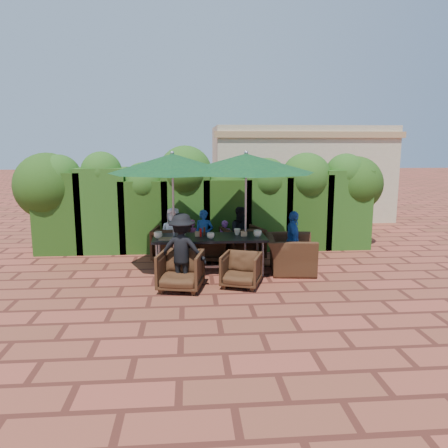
{
  "coord_description": "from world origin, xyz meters",
  "views": [
    {
      "loc": [
        -0.42,
        -8.4,
        2.57
      ],
      "look_at": [
        0.29,
        0.4,
        0.97
      ],
      "focal_mm": 35.0,
      "sensor_mm": 36.0,
      "label": 1
    }
  ],
  "objects": [
    {
      "name": "adult_near_left",
      "position": [
        -0.56,
        -0.65,
        0.68
      ],
      "size": [
        0.95,
        0.6,
        1.37
      ],
      "primitive_type": "imported",
      "rotation": [
        0.0,
        0.0,
        2.89
      ],
      "color": "black",
      "rests_on": "ground"
    },
    {
      "name": "pedestrian_a",
      "position": [
        1.43,
        4.26,
        0.89
      ],
      "size": [
        1.63,
        1.54,
        1.77
      ],
      "primitive_type": "imported",
      "rotation": [
        0.0,
        0.0,
        2.42
      ],
      "color": "green",
      "rests_on": "ground"
    },
    {
      "name": "chair_far_mid",
      "position": [
        0.08,
        1.1,
        0.35
      ],
      "size": [
        0.78,
        0.74,
        0.7
      ],
      "primitive_type": "imported",
      "rotation": [
        0.0,
        0.0,
        2.98
      ],
      "color": "black",
      "rests_on": "ground"
    },
    {
      "name": "sauce_bottle",
      "position": [
        -0.12,
        0.36,
        0.83
      ],
      "size": [
        0.04,
        0.04,
        0.17
      ],
      "primitive_type": "cylinder",
      "color": "#4C230C",
      "rests_on": "dining_table"
    },
    {
      "name": "child_left",
      "position": [
        -0.37,
        1.31,
        0.46
      ],
      "size": [
        0.41,
        0.38,
        0.91
      ],
      "primitive_type": "imported",
      "rotation": [
        0.0,
        0.0,
        -0.42
      ],
      "color": "#E14F9B",
      "rests_on": "ground"
    },
    {
      "name": "number_block_left",
      "position": [
        -0.25,
        0.27,
        0.8
      ],
      "size": [
        0.12,
        0.06,
        0.1
      ],
      "primitive_type": "cube",
      "color": "tan",
      "rests_on": "dining_table"
    },
    {
      "name": "umbrella_left",
      "position": [
        -0.73,
        0.25,
        2.21
      ],
      "size": [
        2.52,
        2.52,
        2.46
      ],
      "color": "gray",
      "rests_on": "ground"
    },
    {
      "name": "ketchup_bottle",
      "position": [
        -0.2,
        0.23,
        0.83
      ],
      "size": [
        0.04,
        0.04,
        0.17
      ],
      "primitive_type": "cylinder",
      "color": "#B20C0A",
      "rests_on": "dining_table"
    },
    {
      "name": "chair_end_right",
      "position": [
        1.63,
        0.18,
        0.49
      ],
      "size": [
        0.87,
        1.21,
        0.98
      ],
      "primitive_type": "imported",
      "rotation": [
        0.0,
        0.0,
        1.45
      ],
      "color": "black",
      "rests_on": "ground"
    },
    {
      "name": "number_block_right",
      "position": [
        0.68,
        0.21,
        0.8
      ],
      "size": [
        0.12,
        0.06,
        0.1
      ],
      "primitive_type": "cube",
      "color": "tan",
      "rests_on": "dining_table"
    },
    {
      "name": "pedestrian_c",
      "position": [
        3.57,
        4.15,
        0.77
      ],
      "size": [
        1.02,
        1.02,
        1.55
      ],
      "primitive_type": "imported",
      "rotation": [
        0.0,
        0.0,
        2.37
      ],
      "color": "gray",
      "rests_on": "ground"
    },
    {
      "name": "cup_d",
      "position": [
        0.56,
        0.35,
        0.81
      ],
      "size": [
        0.14,
        0.14,
        0.13
      ],
      "primitive_type": "imported",
      "color": "beige",
      "rests_on": "dining_table"
    },
    {
      "name": "cup_c",
      "position": [
        -0.0,
        0.03,
        0.81
      ],
      "size": [
        0.15,
        0.15,
        0.12
      ],
      "primitive_type": "imported",
      "color": "beige",
      "rests_on": "dining_table"
    },
    {
      "name": "adult_far_right",
      "position": [
        0.74,
        1.1,
        0.61
      ],
      "size": [
        0.61,
        0.4,
        1.22
      ],
      "primitive_type": "imported",
      "rotation": [
        0.0,
        0.0,
        0.07
      ],
      "color": "black",
      "rests_on": "ground"
    },
    {
      "name": "adult_far_mid",
      "position": [
        -0.1,
        1.16,
        0.58
      ],
      "size": [
        0.47,
        0.4,
        1.16
      ],
      "primitive_type": "imported",
      "rotation": [
        0.0,
        0.0,
        -0.17
      ],
      "color": "#1E50A5",
      "rests_on": "ground"
    },
    {
      "name": "hedge_wall",
      "position": [
        -0.11,
        2.32,
        1.35
      ],
      "size": [
        9.1,
        1.6,
        2.57
      ],
      "color": "#1E3D10",
      "rests_on": "ground"
    },
    {
      "name": "cup_e",
      "position": [
        0.95,
        0.13,
        0.82
      ],
      "size": [
        0.17,
        0.17,
        0.13
      ],
      "primitive_type": "imported",
      "color": "beige",
      "rests_on": "dining_table"
    },
    {
      "name": "adult_end_right",
      "position": [
        1.71,
        0.26,
        0.62
      ],
      "size": [
        0.43,
        0.76,
        1.24
      ],
      "primitive_type": "imported",
      "rotation": [
        0.0,
        0.0,
        1.48
      ],
      "color": "#1E50A5",
      "rests_on": "ground"
    },
    {
      "name": "dining_table",
      "position": [
        -0.02,
        0.23,
        0.67
      ],
      "size": [
        2.27,
        0.9,
        0.75
      ],
      "color": "black",
      "rests_on": "ground"
    },
    {
      "name": "building",
      "position": [
        3.5,
        6.99,
        1.61
      ],
      "size": [
        6.2,
        3.08,
        3.2
      ],
      "color": "#C7B894",
      "rests_on": "ground"
    },
    {
      "name": "chair_far_left",
      "position": [
        -0.81,
        1.23,
        0.42
      ],
      "size": [
        0.93,
        0.89,
        0.85
      ],
      "primitive_type": "imported",
      "rotation": [
        0.0,
        0.0,
        2.99
      ],
      "color": "black",
      "rests_on": "ground"
    },
    {
      "name": "ground",
      "position": [
        0.0,
        0.0,
        0.0
      ],
      "size": [
        80.0,
        80.0,
        0.0
      ],
      "primitive_type": "plane",
      "color": "brown",
      "rests_on": "ground"
    },
    {
      "name": "chair_near_right",
      "position": [
        0.52,
        -0.72,
        0.35
      ],
      "size": [
        0.84,
        0.82,
        0.69
      ],
      "primitive_type": "imported",
      "rotation": [
        0.0,
        0.0,
        -0.34
      ],
      "color": "black",
      "rests_on": "ground"
    },
    {
      "name": "cup_b",
      "position": [
        -0.55,
        0.34,
        0.81
      ],
      "size": [
        0.13,
        0.13,
        0.12
      ],
      "primitive_type": "imported",
      "color": "beige",
      "rests_on": "dining_table"
    },
    {
      "name": "child_right",
      "position": [
        0.39,
        1.28,
        0.44
      ],
      "size": [
        0.33,
        0.27,
        0.89
      ],
      "primitive_type": "imported",
      "rotation": [
        0.0,
        0.0,
        -0.03
      ],
      "color": "#AD52B3",
      "rests_on": "ground"
    },
    {
      "name": "adult_far_left",
      "position": [
        -0.78,
        1.15,
        0.61
      ],
      "size": [
        0.63,
        0.41,
        1.22
      ],
      "primitive_type": "imported",
      "rotation": [
        0.0,
        0.0,
        -0.08
      ],
      "color": "white",
      "rests_on": "ground"
    },
    {
      "name": "cup_a",
      "position": [
        -1.04,
        0.13,
        0.82
      ],
      "size": [
        0.17,
        0.17,
        0.14
      ],
      "primitive_type": "imported",
      "color": "beige",
      "rests_on": "dining_table"
    },
    {
      "name": "chair_far_right",
      "position": [
        0.77,
        1.15,
        0.42
      ],
      "size": [
        1.02,
        0.99,
        0.84
      ],
      "primitive_type": "imported",
      "rotation": [
        0.0,
        0.0,
        3.46
      ],
      "color": "black",
      "rests_on": "ground"
    },
    {
      "name": "pedestrian_b",
      "position": [
        2.63,
        4.47,
        0.82
      ],
      "size": [
        0.91,
        0.76,
        1.63
      ],
      "primitive_type": "imported",
      "rotation": [
        0.0,
        0.0,
        3.57
      ],
      "color": "#E14F9B",
      "rests_on": "ground"
    },
    {
      "name": "chair_near_left",
      "position": [
        -0.59,
        -0.81,
        0.39
      ],
      "size": [
        0.88,
        0.85,
        0.78
      ],
      "primitive_type": "imported",
      "rotation": [
        0.0,
        0.0,
        -0.21
      ],
      "color": "black",
      "rests_on": "ground"
    },
    {
      "name": "serving_tray",
      "position": [
        -0.85,
        0.04,
        0.76
      ],
      "size": [
        0.35,
        0.25,
        0.02
      ],
      "primitive_type": "cube",
      "color": "#956F48",
      "rests_on": "dining_table"
    },
    {
      "name": "umbrella_right",
      "position": [
        0.72,
        0.23,
        2.21
      ],
      "size": [
        2.76,
        2.76,
        2.46
      ],
      "color": "gray",
      "rests_on": "ground"
    }
  ]
}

